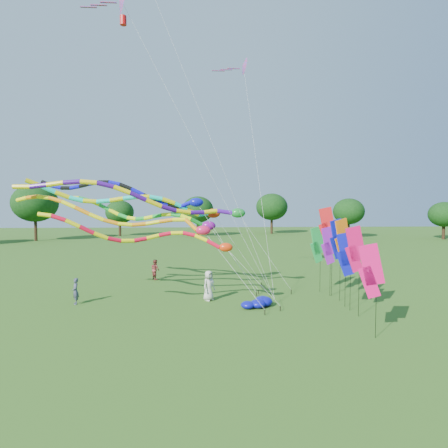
{
  "coord_description": "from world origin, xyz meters",
  "views": [
    {
      "loc": [
        -1.81,
        -17.83,
        5.96
      ],
      "look_at": [
        -0.51,
        4.26,
        4.8
      ],
      "focal_mm": 30.0,
      "sensor_mm": 36.0,
      "label": 1
    }
  ],
  "objects": [
    {
      "name": "banner_pole_blue_a",
      "position": [
        6.25,
        2.54,
        3.17
      ],
      "size": [
        1.11,
        0.49,
        4.43
      ],
      "rotation": [
        0.0,
        0.0,
        -0.37
      ],
      "color": "black",
      "rests_on": "ground"
    },
    {
      "name": "banner_pole_magenta_a",
      "position": [
        5.68,
        -1.76,
        3.0
      ],
      "size": [
        1.12,
        0.47,
        4.26
      ],
      "rotation": [
        0.0,
        0.0,
        -0.35
      ],
      "color": "black",
      "rests_on": "ground"
    },
    {
      "name": "person_c",
      "position": [
        -5.53,
        11.85,
        0.8
      ],
      "size": [
        0.94,
        0.98,
        1.6
      ],
      "primitive_type": "imported",
      "rotation": [
        0.0,
        0.0,
        2.19
      ],
      "color": "brown",
      "rests_on": "ground"
    },
    {
      "name": "blue_nylon_heap",
      "position": [
        1.33,
        3.45,
        0.26
      ],
      "size": [
        1.81,
        1.74,
        0.57
      ],
      "color": "#0C0E9F",
      "rests_on": "ground"
    },
    {
      "name": "tube_kite_red",
      "position": [
        -4.07,
        2.23,
        4.2
      ],
      "size": [
        12.33,
        1.65,
        6.08
      ],
      "rotation": [
        0.0,
        0.0,
        0.06
      ],
      "color": "black",
      "rests_on": "ground"
    },
    {
      "name": "tube_kite_blue",
      "position": [
        -6.15,
        7.21,
        6.64
      ],
      "size": [
        14.41,
        3.11,
        8.13
      ],
      "rotation": [
        0.0,
        0.0,
        -0.17
      ],
      "color": "black",
      "rests_on": "ground"
    },
    {
      "name": "delta_kite_high_c",
      "position": [
        1.18,
        9.33,
        15.83
      ],
      "size": [
        3.58,
        6.03,
        16.7
      ],
      "rotation": [
        0.0,
        0.0,
        0.14
      ],
      "color": "black",
      "rests_on": "ground"
    },
    {
      "name": "banner_pole_violet",
      "position": [
        6.36,
        5.75,
        3.31
      ],
      "size": [
        1.15,
        0.33,
        4.57
      ],
      "rotation": [
        0.0,
        0.0,
        0.22
      ],
      "color": "black",
      "rests_on": "ground"
    },
    {
      "name": "tube_kite_purple",
      "position": [
        -4.27,
        4.66,
        6.12
      ],
      "size": [
        16.01,
        3.08,
        7.97
      ],
      "rotation": [
        0.0,
        0.0,
        0.19
      ],
      "color": "black",
      "rests_on": "ground"
    },
    {
      "name": "delta_kite_high_a",
      "position": [
        -6.24,
        3.74,
        17.22
      ],
      "size": [
        11.01,
        2.03,
        19.08
      ],
      "rotation": [
        0.0,
        0.0,
        0.36
      ],
      "color": "black",
      "rests_on": "ground"
    },
    {
      "name": "tree_ring",
      "position": [
        0.58,
        2.07,
        5.55
      ],
      "size": [
        119.59,
        120.57,
        9.32
      ],
      "color": "#382314",
      "rests_on": "ground"
    },
    {
      "name": "banner_pole_orange",
      "position": [
        6.26,
        3.13,
        3.91
      ],
      "size": [
        1.12,
        0.48,
        5.18
      ],
      "rotation": [
        0.0,
        0.0,
        0.36
      ],
      "color": "black",
      "rests_on": "ground"
    },
    {
      "name": "banner_pole_red",
      "position": [
        6.26,
        5.85,
        4.54
      ],
      "size": [
        1.16,
        0.18,
        5.82
      ],
      "rotation": [
        0.0,
        0.0,
        -0.08
      ],
      "color": "black",
      "rests_on": "ground"
    },
    {
      "name": "person_b",
      "position": [
        -9.38,
        4.73,
        0.78
      ],
      "size": [
        0.58,
        0.68,
        1.56
      ],
      "primitive_type": "imported",
      "rotation": [
        0.0,
        0.0,
        -1.12
      ],
      "color": "#3C4055",
      "rests_on": "ground"
    },
    {
      "name": "banner_pole_magenta_b",
      "position": [
        6.26,
        1.35,
        3.59
      ],
      "size": [
        1.16,
        0.1,
        4.86
      ],
      "rotation": [
        0.0,
        0.0,
        0.01
      ],
      "color": "black",
      "rests_on": "ground"
    },
    {
      "name": "banner_pole_green",
      "position": [
        5.95,
        6.84,
        3.24
      ],
      "size": [
        1.13,
        0.42,
        4.51
      ],
      "rotation": [
        0.0,
        0.0,
        0.3
      ],
      "color": "black",
      "rests_on": "ground"
    },
    {
      "name": "tube_kite_cyan",
      "position": [
        -5.13,
        6.87,
        5.98
      ],
      "size": [
        14.69,
        3.51,
        8.01
      ],
      "rotation": [
        0.0,
        0.0,
        0.26
      ],
      "color": "black",
      "rests_on": "ground"
    },
    {
      "name": "tube_kite_green",
      "position": [
        -4.9,
        8.25,
        5.13
      ],
      "size": [
        13.11,
        3.38,
        7.13
      ],
      "rotation": [
        0.0,
        0.0,
        -0.24
      ],
      "color": "black",
      "rests_on": "ground"
    },
    {
      "name": "tube_kite_orange",
      "position": [
        -5.83,
        3.5,
        5.21
      ],
      "size": [
        14.0,
        2.97,
        7.08
      ],
      "rotation": [
        0.0,
        0.0,
        -0.22
      ],
      "color": "black",
      "rests_on": "ground"
    },
    {
      "name": "banner_pole_blue_b",
      "position": [
        6.46,
        4.5,
        3.84
      ],
      "size": [
        1.12,
        0.46,
        5.11
      ],
      "rotation": [
        0.0,
        0.0,
        0.33
      ],
      "color": "black",
      "rests_on": "ground"
    },
    {
      "name": "ground",
      "position": [
        0.0,
        0.0,
        0.0
      ],
      "size": [
        160.0,
        160.0,
        0.0
      ],
      "primitive_type": "plane",
      "color": "#2A5215",
      "rests_on": "ground"
    },
    {
      "name": "person_a",
      "position": [
        -1.41,
        5.12,
        0.93
      ],
      "size": [
        1.06,
        1.07,
        1.86
      ],
      "primitive_type": "imported",
      "rotation": [
        0.0,
        0.0,
        0.81
      ],
      "color": "beige",
      "rests_on": "ground"
    }
  ]
}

